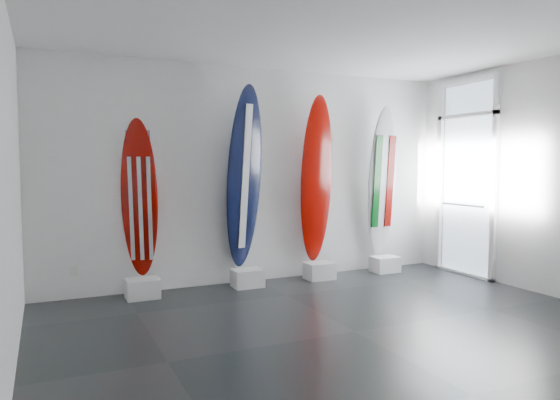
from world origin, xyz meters
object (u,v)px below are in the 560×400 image
surfboard_navy (244,178)px  surfboard_italy (382,182)px  surfboard_swiss (317,179)px  surfboard_usa (139,199)px

surfboard_navy → surfboard_italy: bearing=-15.8°
surfboard_swiss → surfboard_italy: surfboard_swiss is taller
surfboard_usa → surfboard_swiss: (2.51, 0.00, 0.21)m
surfboard_navy → surfboard_italy: surfboard_navy is taller
surfboard_usa → surfboard_italy: (3.66, 0.00, 0.16)m
surfboard_navy → surfboard_swiss: surfboard_navy is taller
surfboard_usa → surfboard_navy: size_ratio=0.80×
surfboard_swiss → surfboard_usa: bearing=172.9°
surfboard_swiss → surfboard_italy: bearing=-7.1°
surfboard_navy → surfboard_swiss: size_ratio=1.03×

